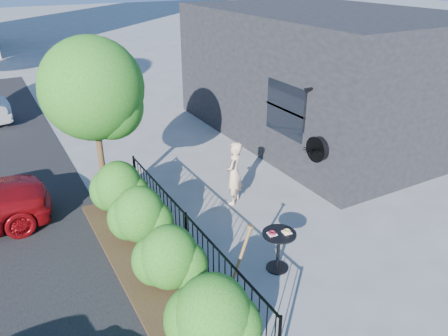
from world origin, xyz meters
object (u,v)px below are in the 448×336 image
patio_tree (96,95)px  cafe_table (279,244)px  woman (234,173)px  shovel (236,271)px

patio_tree → cafe_table: patio_tree is taller
woman → shovel: size_ratio=1.03×
woman → patio_tree: bearing=-66.4°
patio_tree → shovel: patio_tree is taller
cafe_table → woman: (0.56, 2.60, 0.23)m
cafe_table → shovel: shovel is taller
patio_tree → woman: patio_tree is taller
patio_tree → woman: (2.70, -1.20, -1.98)m
cafe_table → shovel: bearing=-160.5°
cafe_table → woman: woman is taller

